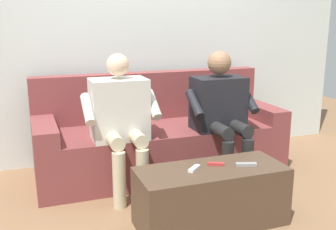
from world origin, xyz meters
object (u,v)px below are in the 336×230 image
Objects in this scene: person_right_seated at (121,115)px; remote_white at (194,169)px; person_left_seated at (221,108)px; coffee_table at (211,196)px; remote_red at (216,164)px; couch at (159,139)px; remote_gray at (246,165)px.

person_right_seated is 0.82m from remote_white.
person_left_seated is at bearing 9.99° from remote_white.
person_right_seated reaches higher than remote_white.
remote_red reaches higher than coffee_table.
person_right_seated reaches higher than couch.
coffee_table is at bearing -47.06° from remote_white.
person_left_seated is (-0.44, 0.36, 0.34)m from couch.
couch is 1.98× the size of person_right_seated.
person_left_seated is at bearing 93.35° from remote_gray.
remote_gray is 1.27× the size of remote_red.
person_right_seated reaches higher than remote_gray.
remote_white and remote_red have the same top height.
remote_gray and remote_red have the same top height.
coffee_table is 0.32m from remote_gray.
person_right_seated is at bearing 150.07° from remote_red.
person_left_seated reaches higher than remote_gray.
person_left_seated is 0.94m from remote_white.
person_left_seated reaches higher than couch.
person_left_seated reaches higher than coffee_table.
person_right_seated is at bearing -59.17° from coffee_table.
couch reaches higher than remote_white.
remote_white is (-0.32, 0.73, -0.22)m from person_right_seated.
person_right_seated is (0.44, 0.36, 0.34)m from couch.
remote_red is (0.39, 0.69, -0.22)m from person_left_seated.
person_right_seated is at bearing 148.96° from remote_gray.
couch is at bearing -141.08° from person_right_seated.
couch is 19.99× the size of remote_red.
couch is 1.99× the size of person_left_seated.
remote_red is at bearing -142.28° from coffee_table.
remote_gray is at bearing 101.86° from couch.
person_left_seated is at bearing 85.57° from remote_red.
couch is at bearing -39.57° from person_left_seated.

